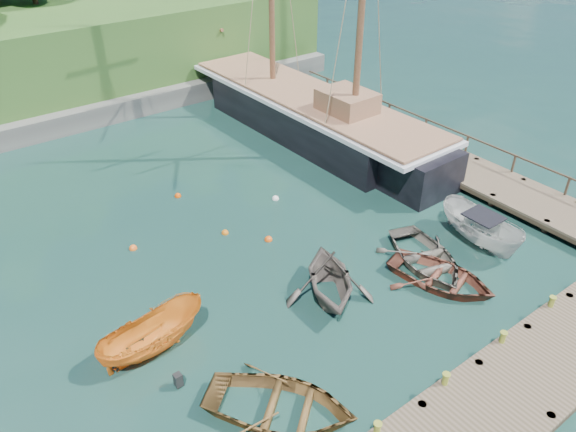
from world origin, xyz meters
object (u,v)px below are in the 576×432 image
cabin_boat_white (478,243)px  rowboat_0 (281,414)px  rowboat_3 (425,265)px  rowboat_2 (440,284)px  motorboat_orange (155,350)px  schooner (310,118)px  rowboat_1 (329,296)px

cabin_boat_white → rowboat_0: bearing=-162.3°
rowboat_0 → rowboat_3: size_ratio=1.06×
rowboat_2 → motorboat_orange: (-10.87, 3.70, 0.00)m
schooner → rowboat_2: bearing=-109.7°
rowboat_0 → rowboat_2: (8.95, 1.18, 0.00)m
rowboat_0 → schooner: size_ratio=0.18×
cabin_boat_white → rowboat_3: bearing=-178.3°
rowboat_0 → cabin_boat_white: size_ratio=1.07×
rowboat_2 → schooner: size_ratio=0.16×
rowboat_3 → schooner: bearing=89.7°
rowboat_1 → rowboat_2: 4.64m
rowboat_0 → rowboat_1: bearing=-4.7°
rowboat_2 → cabin_boat_white: cabin_boat_white is taller
motorboat_orange → schooner: schooner is taller
rowboat_1 → rowboat_3: bearing=18.5°
rowboat_2 → motorboat_orange: bearing=144.6°
rowboat_2 → rowboat_3: 1.32m
rowboat_1 → rowboat_3: rowboat_1 is taller
motorboat_orange → cabin_boat_white: size_ratio=0.91×
rowboat_0 → motorboat_orange: size_ratio=1.17×
rowboat_1 → cabin_boat_white: rowboat_1 is taller
rowboat_1 → rowboat_3: size_ratio=0.90×
rowboat_2 → cabin_boat_white: 3.71m
motorboat_orange → rowboat_2: bearing=-113.7°
rowboat_3 → rowboat_0: bearing=-147.4°
motorboat_orange → cabin_boat_white: cabin_boat_white is taller
rowboat_2 → cabin_boat_white: (3.61, 0.86, 0.00)m
rowboat_0 → schooner: 20.98m
rowboat_3 → motorboat_orange: (-11.35, 2.47, 0.00)m
rowboat_0 → rowboat_1: rowboat_1 is taller
rowboat_3 → schooner: 14.04m
rowboat_0 → motorboat_orange: 5.23m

